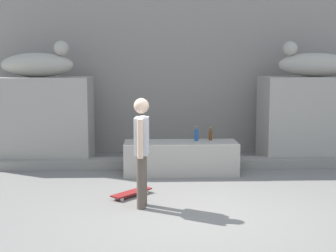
# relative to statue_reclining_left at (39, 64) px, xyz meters

# --- Properties ---
(ground_plane) EXTENTS (40.00, 40.00, 0.00)m
(ground_plane) POSITION_rel_statue_reclining_left_xyz_m (3.00, -3.91, -2.15)
(ground_plane) COLOR slate
(facade_wall) EXTENTS (11.77, 0.60, 6.09)m
(facade_wall) POSITION_rel_statue_reclining_left_xyz_m (3.00, 1.38, 0.89)
(facade_wall) COLOR gray
(facade_wall) RESTS_ON ground_plane
(pedestal_left) EXTENTS (2.28, 1.28, 1.87)m
(pedestal_left) POSITION_rel_statue_reclining_left_xyz_m (-0.04, 0.00, -1.22)
(pedestal_left) COLOR #A39E93
(pedestal_left) RESTS_ON ground_plane
(pedestal_right) EXTENTS (2.28, 1.28, 1.87)m
(pedestal_right) POSITION_rel_statue_reclining_left_xyz_m (6.03, 0.00, -1.22)
(pedestal_right) COLOR #A39E93
(pedestal_right) RESTS_ON ground_plane
(statue_reclining_left) EXTENTS (1.66, 0.77, 0.78)m
(statue_reclining_left) POSITION_rel_statue_reclining_left_xyz_m (0.00, 0.00, 0.00)
(statue_reclining_left) COLOR #B3AD9E
(statue_reclining_left) RESTS_ON pedestal_left
(statue_reclining_right) EXTENTS (1.68, 0.86, 0.78)m
(statue_reclining_right) POSITION_rel_statue_reclining_left_xyz_m (6.00, 0.01, 0.00)
(statue_reclining_right) COLOR #B3AD9E
(statue_reclining_right) RESTS_ON pedestal_right
(ledge_block) EXTENTS (2.23, 0.77, 0.64)m
(ledge_block) POSITION_rel_statue_reclining_left_xyz_m (3.00, -1.24, -1.84)
(ledge_block) COLOR #A39E93
(ledge_block) RESTS_ON ground_plane
(skater) EXTENTS (0.23, 0.54, 1.67)m
(skater) POSITION_rel_statue_reclining_left_xyz_m (2.26, -3.49, -1.23)
(skater) COLOR brown
(skater) RESTS_ON ground_plane
(skateboard) EXTENTS (0.68, 0.73, 0.08)m
(skateboard) POSITION_rel_statue_reclining_left_xyz_m (2.08, -2.89, -2.09)
(skateboard) COLOR maroon
(skateboard) RESTS_ON ground_plane
(bottle_brown) EXTENTS (0.07, 0.07, 0.26)m
(bottle_brown) POSITION_rel_statue_reclining_left_xyz_m (3.61, -1.05, -1.41)
(bottle_brown) COLOR #593314
(bottle_brown) RESTS_ON ledge_block
(bottle_blue) EXTENTS (0.07, 0.07, 0.29)m
(bottle_blue) POSITION_rel_statue_reclining_left_xyz_m (3.32, -1.11, -1.40)
(bottle_blue) COLOR #194C99
(bottle_blue) RESTS_ON ledge_block
(stair_step) EXTENTS (8.35, 0.50, 0.18)m
(stair_step) POSITION_rel_statue_reclining_left_xyz_m (3.00, -0.65, -2.06)
(stair_step) COLOR gray
(stair_step) RESTS_ON ground_plane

